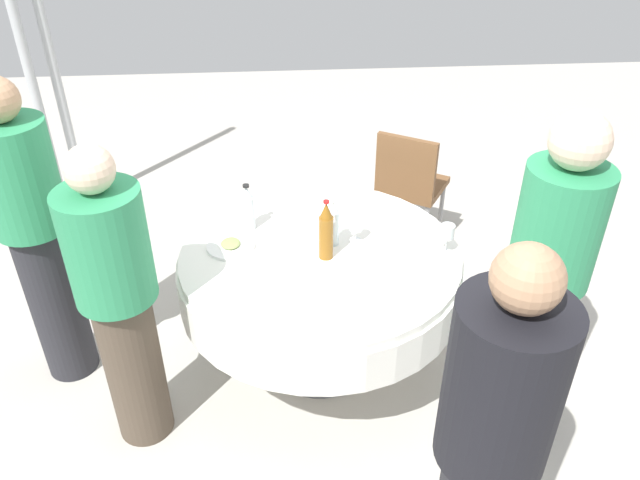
{
  "coord_description": "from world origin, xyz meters",
  "views": [
    {
      "loc": [
        -2.51,
        0.19,
        2.47
      ],
      "look_at": [
        0.0,
        0.0,
        0.81
      ],
      "focal_mm": 34.92,
      "sensor_mm": 36.0,
      "label": 1
    }
  ],
  "objects_px": {
    "bottle_amber_east": "(326,231)",
    "wine_glass_mid": "(356,225)",
    "person_right": "(487,452)",
    "person_north": "(544,283)",
    "bottle_clear_right": "(333,224)",
    "plate_left": "(231,246)",
    "dining_table": "(320,275)",
    "wine_glass_north": "(447,233)",
    "bottle_clear_far": "(248,209)",
    "person_far": "(36,236)",
    "person_east": "(120,302)",
    "chair_near": "(409,181)",
    "plate_outer": "(301,207)"
  },
  "relations": [
    {
      "from": "person_east",
      "to": "chair_near",
      "type": "xyz_separation_m",
      "value": [
        1.48,
        -1.57,
        -0.27
      ]
    },
    {
      "from": "dining_table",
      "to": "person_east",
      "type": "height_order",
      "value": "person_east"
    },
    {
      "from": "person_right",
      "to": "person_east",
      "type": "relative_size",
      "value": 1.07
    },
    {
      "from": "bottle_clear_right",
      "to": "wine_glass_mid",
      "type": "height_order",
      "value": "bottle_clear_right"
    },
    {
      "from": "wine_glass_north",
      "to": "person_east",
      "type": "xyz_separation_m",
      "value": [
        -0.33,
        1.5,
        -0.06
      ]
    },
    {
      "from": "person_right",
      "to": "person_east",
      "type": "xyz_separation_m",
      "value": [
        0.92,
        1.31,
        -0.06
      ]
    },
    {
      "from": "dining_table",
      "to": "wine_glass_mid",
      "type": "bearing_deg",
      "value": -66.37
    },
    {
      "from": "wine_glass_north",
      "to": "wine_glass_mid",
      "type": "relative_size",
      "value": 1.22
    },
    {
      "from": "bottle_clear_far",
      "to": "person_east",
      "type": "height_order",
      "value": "person_east"
    },
    {
      "from": "dining_table",
      "to": "wine_glass_north",
      "type": "height_order",
      "value": "wine_glass_north"
    },
    {
      "from": "plate_left",
      "to": "person_far",
      "type": "distance_m",
      "value": 0.92
    },
    {
      "from": "wine_glass_north",
      "to": "person_north",
      "type": "height_order",
      "value": "person_north"
    },
    {
      "from": "person_far",
      "to": "bottle_clear_right",
      "type": "bearing_deg",
      "value": -87.39
    },
    {
      "from": "bottle_clear_right",
      "to": "chair_near",
      "type": "xyz_separation_m",
      "value": [
        1.03,
        -0.61,
        -0.34
      ]
    },
    {
      "from": "wine_glass_north",
      "to": "person_east",
      "type": "relative_size",
      "value": 0.1
    },
    {
      "from": "bottle_clear_far",
      "to": "wine_glass_north",
      "type": "relative_size",
      "value": 1.65
    },
    {
      "from": "person_right",
      "to": "person_north",
      "type": "height_order",
      "value": "person_north"
    },
    {
      "from": "bottle_clear_right",
      "to": "plate_left",
      "type": "bearing_deg",
      "value": 89.75
    },
    {
      "from": "wine_glass_north",
      "to": "person_north",
      "type": "relative_size",
      "value": 0.1
    },
    {
      "from": "plate_outer",
      "to": "person_far",
      "type": "relative_size",
      "value": 0.14
    },
    {
      "from": "bottle_amber_east",
      "to": "person_east",
      "type": "distance_m",
      "value": 0.98
    },
    {
      "from": "dining_table",
      "to": "bottle_clear_far",
      "type": "relative_size",
      "value": 5.51
    },
    {
      "from": "wine_glass_mid",
      "to": "plate_left",
      "type": "relative_size",
      "value": 0.53
    },
    {
      "from": "plate_left",
      "to": "person_east",
      "type": "bearing_deg",
      "value": 134.96
    },
    {
      "from": "dining_table",
      "to": "bottle_amber_east",
      "type": "xyz_separation_m",
      "value": [
        -0.05,
        -0.02,
        0.29
      ]
    },
    {
      "from": "dining_table",
      "to": "bottle_amber_east",
      "type": "height_order",
      "value": "bottle_amber_east"
    },
    {
      "from": "bottle_clear_far",
      "to": "plate_left",
      "type": "relative_size",
      "value": 1.08
    },
    {
      "from": "person_far",
      "to": "person_right",
      "type": "bearing_deg",
      "value": -124.7
    },
    {
      "from": "bottle_clear_right",
      "to": "person_far",
      "type": "distance_m",
      "value": 1.42
    },
    {
      "from": "bottle_amber_east",
      "to": "person_far",
      "type": "distance_m",
      "value": 1.38
    },
    {
      "from": "dining_table",
      "to": "wine_glass_north",
      "type": "xyz_separation_m",
      "value": [
        -0.06,
        -0.61,
        0.26
      ]
    },
    {
      "from": "plate_outer",
      "to": "plate_left",
      "type": "bearing_deg",
      "value": 134.22
    },
    {
      "from": "person_far",
      "to": "plate_outer",
      "type": "bearing_deg",
      "value": -71.7
    },
    {
      "from": "person_far",
      "to": "wine_glass_mid",
      "type": "bearing_deg",
      "value": -86.61
    },
    {
      "from": "wine_glass_north",
      "to": "person_north",
      "type": "bearing_deg",
      "value": -144.2
    },
    {
      "from": "bottle_amber_east",
      "to": "bottle_clear_far",
      "type": "distance_m",
      "value": 0.47
    },
    {
      "from": "dining_table",
      "to": "plate_left",
      "type": "relative_size",
      "value": 5.93
    },
    {
      "from": "bottle_clear_right",
      "to": "wine_glass_mid",
      "type": "distance_m",
      "value": 0.12
    },
    {
      "from": "bottle_clear_far",
      "to": "person_far",
      "type": "bearing_deg",
      "value": 99.49
    },
    {
      "from": "bottle_clear_far",
      "to": "wine_glass_north",
      "type": "xyz_separation_m",
      "value": [
        -0.29,
        -0.96,
        -0.01
      ]
    },
    {
      "from": "bottle_amber_east",
      "to": "wine_glass_mid",
      "type": "relative_size",
      "value": 2.47
    },
    {
      "from": "plate_outer",
      "to": "plate_left",
      "type": "height_order",
      "value": "plate_left"
    },
    {
      "from": "person_east",
      "to": "person_right",
      "type": "bearing_deg",
      "value": -148.4
    },
    {
      "from": "bottle_amber_east",
      "to": "person_right",
      "type": "relative_size",
      "value": 0.19
    },
    {
      "from": "plate_left",
      "to": "person_north",
      "type": "xyz_separation_m",
      "value": [
        -0.55,
        -1.36,
        0.11
      ]
    },
    {
      "from": "dining_table",
      "to": "person_north",
      "type": "height_order",
      "value": "person_north"
    },
    {
      "from": "bottle_clear_right",
      "to": "bottle_clear_far",
      "type": "height_order",
      "value": "bottle_clear_far"
    },
    {
      "from": "dining_table",
      "to": "person_east",
      "type": "xyz_separation_m",
      "value": [
        -0.39,
        0.89,
        0.2
      ]
    },
    {
      "from": "bottle_clear_right",
      "to": "plate_left",
      "type": "height_order",
      "value": "bottle_clear_right"
    },
    {
      "from": "chair_near",
      "to": "plate_outer",
      "type": "bearing_deg",
      "value": -106.28
    }
  ]
}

